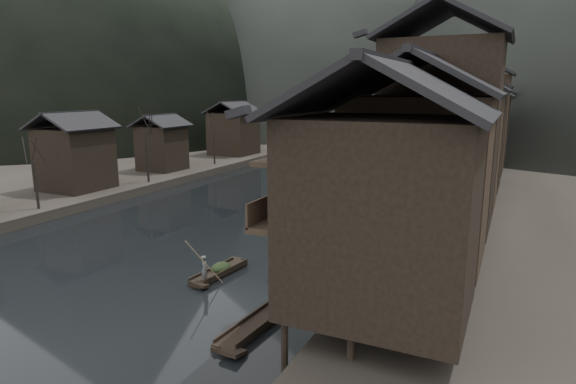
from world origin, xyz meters
The scene contains 12 objects.
water centered at (0.00, 0.00, 0.00)m, with size 300.00×300.00×0.00m, color black.
left_bank centered at (-35.00, 40.00, 0.60)m, with size 40.00×200.00×1.20m, color #2D2823.
stilt_houses centered at (17.28, 18.95, 8.86)m, with size 9.00×67.60×16.83m.
left_houses centered at (-20.50, 20.12, 5.66)m, with size 8.10×53.20×8.73m.
bare_trees centered at (-17.00, 30.76, 6.51)m, with size 3.91×73.10×7.82m.
moored_sampans centered at (11.92, 20.41, 0.20)m, with size 3.29×61.49×0.47m.
midriver_boats centered at (0.61, 48.94, 0.20)m, with size 14.18×29.83×0.45m.
stone_bridge centered at (0.00, 72.00, 5.11)m, with size 40.00×6.00×9.00m.
hero_sampan centered at (5.73, -2.31, 0.20)m, with size 1.50×5.14×0.44m.
cargo_heap centered at (5.70, -2.08, 0.77)m, with size 1.12×1.47×0.67m, color black.
boatman centered at (5.89, -4.09, 1.28)m, with size 0.62×0.41×1.70m, color #58595B.
bamboo_pole centered at (6.09, -4.09, 3.92)m, with size 0.06×0.06×4.40m, color #8C7A51.
Camera 1 is at (21.85, -26.20, 11.41)m, focal length 30.00 mm.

